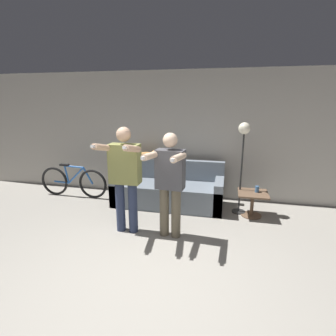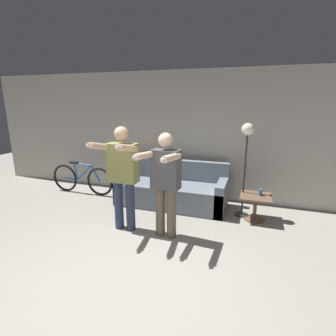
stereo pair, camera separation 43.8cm
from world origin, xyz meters
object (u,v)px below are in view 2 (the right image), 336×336
object	(u,v)px
person_right	(165,179)
bicycle	(82,179)
side_table	(255,202)
cup	(260,192)
couch	(172,191)
person_left	(122,172)
cat	(153,154)
floor_lamp	(247,145)

from	to	relation	value
person_right	bicycle	world-z (taller)	person_right
side_table	cup	bearing A→B (deg)	29.08
couch	person_left	bearing A→B (deg)	-107.27
person_right	cat	bearing A→B (deg)	122.53
person_left	person_right	size ratio (longest dim) A/B	1.04
side_table	person_left	bearing A→B (deg)	-152.04
cat	side_table	bearing A→B (deg)	-13.80
couch	person_right	world-z (taller)	person_right
couch	cat	size ratio (longest dim) A/B	4.13
person_right	cup	world-z (taller)	person_right
person_right	cup	bearing A→B (deg)	43.83
cup	bicycle	world-z (taller)	bicycle
couch	side_table	distance (m)	1.59
cat	bicycle	xyz separation A→B (m)	(-1.56, -0.34, -0.59)
person_right	couch	bearing A→B (deg)	108.55
person_right	bicycle	distance (m)	2.73
couch	side_table	world-z (taller)	couch
couch	cup	distance (m)	1.66
person_left	couch	bearing A→B (deg)	72.42
side_table	cup	size ratio (longest dim) A/B	4.58
couch	cat	xyz separation A→B (m)	(-0.51, 0.31, 0.64)
floor_lamp	bicycle	bearing A→B (deg)	179.02
person_right	side_table	xyz separation A→B (m)	(1.27, 1.04, -0.58)
side_table	bicycle	distance (m)	3.65
cat	bicycle	distance (m)	1.70
person_right	side_table	bearing A→B (deg)	44.28
person_left	cat	size ratio (longest dim) A/B	3.19
person_left	cat	world-z (taller)	person_left
person_left	side_table	size ratio (longest dim) A/B	3.21
person_right	floor_lamp	world-z (taller)	floor_lamp
couch	cup	world-z (taller)	couch
side_table	bicycle	xyz separation A→B (m)	(-3.64, 0.17, 0.01)
cat	floor_lamp	xyz separation A→B (m)	(1.86, -0.40, 0.36)
cat	floor_lamp	bearing A→B (deg)	-12.13
side_table	floor_lamp	bearing A→B (deg)	153.08
person_left	bicycle	bearing A→B (deg)	144.03
couch	person_left	xyz separation A→B (m)	(-0.39, -1.24, 0.68)
floor_lamp	side_table	bearing A→B (deg)	-26.92
cat	cup	size ratio (longest dim) A/B	4.61
bicycle	cat	bearing A→B (deg)	12.36
person_right	cat	distance (m)	1.75
person_right	person_left	bearing A→B (deg)	-175.32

